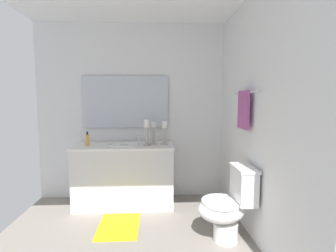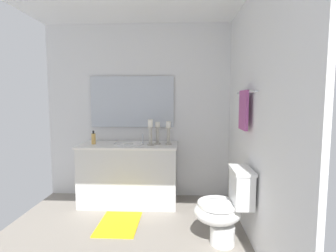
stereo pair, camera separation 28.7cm
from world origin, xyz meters
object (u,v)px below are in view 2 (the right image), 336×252
at_px(candle_holder_tall, 169,132).
at_px(towel_near_vanity, 244,110).
at_px(soap_bottle, 94,139).
at_px(mirror, 132,102).
at_px(toilet, 225,207).
at_px(sink_basin, 129,147).
at_px(vanity_cabinet, 129,174).
at_px(candle_holder_short, 158,132).
at_px(candle_holder_mid, 150,131).
at_px(towel_bar, 246,92).
at_px(bath_mat, 119,224).

xyz_separation_m(candle_holder_tall, towel_near_vanity, (0.73, 0.79, 0.32)).
distance_m(soap_bottle, towel_near_vanity, 1.97).
height_order(mirror, towel_near_vanity, mirror).
bearing_deg(mirror, toilet, 41.99).
xyz_separation_m(sink_basin, mirror, (-0.28, -0.00, 0.60)).
relative_size(mirror, candle_holder_tall, 3.83).
distance_m(vanity_cabinet, towel_near_vanity, 1.75).
relative_size(candle_holder_short, towel_near_vanity, 0.75).
relative_size(toilet, towel_near_vanity, 1.89).
bearing_deg(candle_holder_mid, vanity_cabinet, -103.53).
distance_m(towel_bar, bath_mat, 1.99).
height_order(sink_basin, candle_holder_short, candle_holder_short).
height_order(vanity_cabinet, towel_near_vanity, towel_near_vanity).
bearing_deg(candle_holder_mid, towel_near_vanity, 56.83).
distance_m(candle_holder_tall, candle_holder_short, 0.15).
bearing_deg(bath_mat, sink_basin, 179.91).
bearing_deg(mirror, candle_holder_tall, 61.18).
bearing_deg(towel_bar, bath_mat, -94.91).
height_order(candle_holder_short, candle_holder_mid, candle_holder_mid).
bearing_deg(vanity_cabinet, toilet, 49.29).
xyz_separation_m(sink_basin, candle_holder_short, (-0.01, 0.38, 0.19)).
relative_size(sink_basin, soap_bottle, 2.23).
distance_m(candle_holder_short, towel_bar, 1.32).
height_order(vanity_cabinet, mirror, mirror).
distance_m(vanity_cabinet, candle_holder_short, 0.68).
height_order(vanity_cabinet, candle_holder_tall, candle_holder_tall).
height_order(candle_holder_tall, toilet, candle_holder_tall).
xyz_separation_m(sink_basin, bath_mat, (0.62, -0.00, -0.76)).
distance_m(candle_holder_tall, candle_holder_mid, 0.24).
xyz_separation_m(mirror, toilet, (1.24, 1.12, -1.00)).
bearing_deg(towel_near_vanity, toilet, -42.67).
xyz_separation_m(candle_holder_tall, candle_holder_mid, (0.06, -0.23, 0.02)).
height_order(candle_holder_mid, towel_bar, towel_bar).
xyz_separation_m(toilet, bath_mat, (-0.34, -1.12, -0.36)).
distance_m(vanity_cabinet, soap_bottle, 0.67).
xyz_separation_m(soap_bottle, towel_bar, (0.72, 1.80, 0.59)).
relative_size(candle_holder_short, toilet, 0.40).
distance_m(sink_basin, towel_near_vanity, 1.60).
bearing_deg(soap_bottle, toilet, 59.39).
distance_m(toilet, towel_bar, 1.15).
height_order(candle_holder_mid, bath_mat, candle_holder_mid).
bearing_deg(candle_holder_tall, candle_holder_short, -100.37).
bearing_deg(sink_basin, vanity_cabinet, -90.00).
bearing_deg(candle_holder_mid, sink_basin, -103.57).
distance_m(mirror, toilet, 1.95).
bearing_deg(towel_bar, candle_holder_short, -128.33).
height_order(vanity_cabinet, candle_holder_short, candle_holder_short).
xyz_separation_m(vanity_cabinet, soap_bottle, (0.02, -0.47, 0.48)).
distance_m(sink_basin, towel_bar, 1.68).
bearing_deg(towel_near_vanity, soap_bottle, -111.81).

